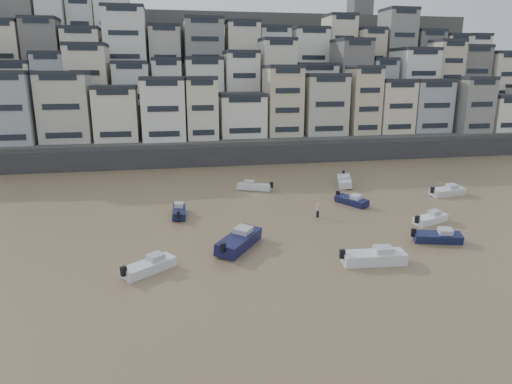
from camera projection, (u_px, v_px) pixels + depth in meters
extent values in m
cube|color=#38383A|center=(241.00, 155.00, 83.25)|extent=(140.00, 3.00, 3.50)
cube|color=#4C4C47|center=(260.00, 146.00, 90.75)|extent=(140.00, 14.00, 4.00)
cube|color=#4C4C47|center=(250.00, 124.00, 101.36)|extent=(140.00, 14.00, 10.00)
cube|color=#4C4C47|center=(241.00, 103.00, 111.71)|extent=(140.00, 14.00, 18.00)
cube|color=#4C4C47|center=(233.00, 85.00, 122.07)|extent=(140.00, 16.00, 26.00)
cube|color=#4C4C47|center=(226.00, 73.00, 134.57)|extent=(140.00, 18.00, 32.00)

